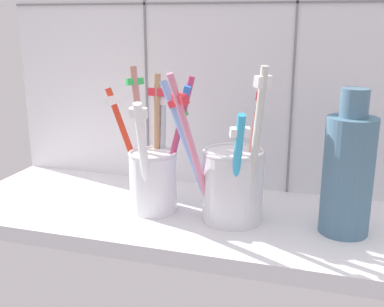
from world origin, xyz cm
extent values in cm
cube|color=silver|center=(0.00, 0.00, 1.00)|extent=(64.00, 22.00, 2.00)
cube|color=white|center=(0.00, 12.00, 22.50)|extent=(64.00, 2.00, 45.00)
cube|color=gray|center=(-10.67, 10.90, 22.50)|extent=(0.30, 0.20, 45.00)
cube|color=gray|center=(10.67, 10.90, 22.50)|extent=(0.30, 0.20, 45.00)
cube|color=gray|center=(0.00, 10.90, 28.09)|extent=(64.00, 0.20, 0.30)
cylinder|color=white|center=(-5.20, -0.85, 5.82)|extent=(6.06, 6.06, 7.64)
torus|color=silver|center=(-5.20, -0.85, 9.64)|extent=(6.26, 6.26, 0.50)
cylinder|color=red|center=(-8.77, -0.20, 9.91)|extent=(6.64, 1.73, 15.31)
cube|color=white|center=(-10.97, 0.11, 15.95)|extent=(1.39, 2.34, 1.30)
cylinder|color=white|center=(-4.97, -4.19, 9.68)|extent=(1.82, 5.72, 14.87)
cube|color=white|center=(-4.70, -6.03, 15.83)|extent=(2.15, 1.22, 1.30)
cylinder|color=#C43C64|center=(-2.46, -0.01, 10.86)|extent=(5.03, 1.94, 17.11)
cube|color=blue|center=(-0.85, 0.38, 17.78)|extent=(1.52, 2.47, 1.15)
cylinder|color=tan|center=(-7.65, 1.18, 11.25)|extent=(3.90, 3.77, 17.88)
cube|color=green|center=(-8.65, 2.13, 18.20)|extent=(2.17, 2.23, 0.97)
cylinder|color=silver|center=(-4.85, 1.83, 9.58)|extent=(0.99, 2.52, 14.45)
cube|color=white|center=(-4.92, 2.53, 15.80)|extent=(2.61, 1.17, 1.13)
cylinder|color=tan|center=(-5.59, 1.71, 10.86)|extent=(0.88, 2.08, 16.99)
cube|color=#E5333F|center=(-5.59, 2.13, 16.99)|extent=(2.39, 0.88, 1.04)
cylinder|color=silver|center=(5.20, -0.85, 6.35)|extent=(7.42, 7.42, 8.71)
torus|color=silver|center=(5.20, -0.85, 10.71)|extent=(7.55, 7.55, 0.50)
cylinder|color=pink|center=(1.06, -3.94, 11.37)|extent=(5.04, 5.12, 18.18)
cube|color=#E5333F|center=(-0.24, -5.27, 17.57)|extent=(2.60, 2.58, 1.23)
cylinder|color=#7AA4E3|center=(0.17, -1.87, 10.70)|extent=(7.37, 1.00, 16.94)
cube|color=#E5333F|center=(-1.95, -1.88, 16.38)|extent=(0.98, 2.03, 1.03)
cylinder|color=silver|center=(0.48, -0.34, 9.22)|extent=(5.88, 0.95, 13.93)
cube|color=green|center=(-1.52, -0.30, 14.92)|extent=(1.03, 2.15, 1.23)
cylinder|color=#34AADD|center=(6.21, -4.07, 9.35)|extent=(2.97, 5.14, 14.17)
cube|color=white|center=(6.80, -5.37, 14.25)|extent=(2.35, 1.78, 1.21)
cylinder|color=silver|center=(8.12, -3.16, 11.81)|extent=(2.89, 2.49, 18.92)
cube|color=white|center=(8.79, -3.67, 19.58)|extent=(1.95, 2.16, 1.27)
cylinder|color=#F7897A|center=(7.25, 0.08, 10.90)|extent=(2.70, 1.03, 17.08)
cube|color=#E5333F|center=(7.95, 0.16, 17.53)|extent=(1.16, 2.33, 1.10)
cylinder|color=slate|center=(18.38, -0.58, 8.82)|extent=(5.66, 5.66, 13.65)
cylinder|color=slate|center=(18.38, -0.58, 17.23)|extent=(3.11, 3.11, 3.17)
camera|label=1|loc=(16.47, -54.51, 25.97)|focal=44.45mm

